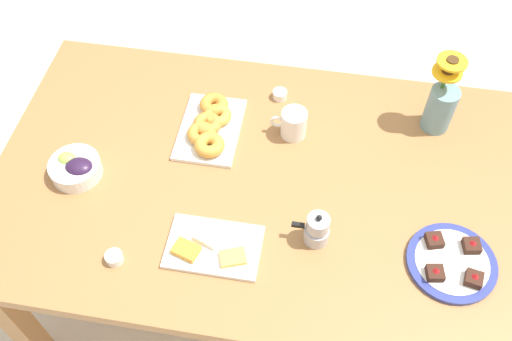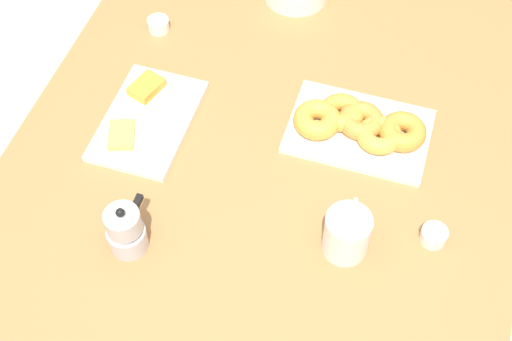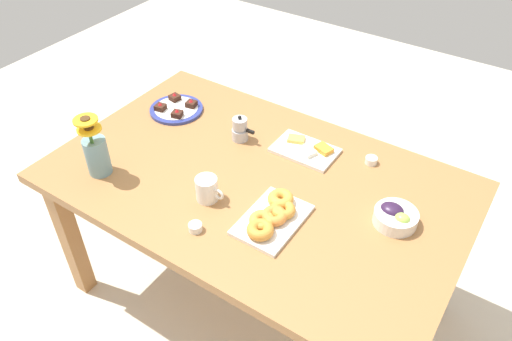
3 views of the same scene
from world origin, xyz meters
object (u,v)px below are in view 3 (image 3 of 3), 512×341
(moka_pot, at_px, (240,130))
(grape_bowl, at_px, (395,216))
(cheese_platter, at_px, (306,149))
(coffee_mug, at_px, (207,189))
(jam_cup_honey, at_px, (371,160))
(dining_table, at_px, (256,194))
(jam_cup_berry, at_px, (195,227))
(croissant_platter, at_px, (272,216))
(dessert_plate, at_px, (176,109))
(flower_vase, at_px, (96,153))

(moka_pot, bearing_deg, grape_bowl, -8.22)
(cheese_platter, bearing_deg, coffee_mug, -110.08)
(jam_cup_honey, bearing_deg, dining_table, -134.94)
(grape_bowl, relative_size, jam_cup_berry, 3.21)
(croissant_platter, distance_m, moka_pot, 0.50)
(coffee_mug, height_order, grape_bowl, coffee_mug)
(coffee_mug, distance_m, dessert_plate, 0.62)
(jam_cup_honey, height_order, jam_cup_berry, same)
(flower_vase, distance_m, moka_pot, 0.59)
(jam_cup_berry, bearing_deg, croissant_platter, 42.75)
(dining_table, relative_size, flower_vase, 5.96)
(jam_cup_honey, xyz_separation_m, jam_cup_berry, (-0.36, -0.68, 0.00))
(grape_bowl, relative_size, moka_pot, 1.29)
(jam_cup_honey, xyz_separation_m, dessert_plate, (-0.90, -0.14, -0.00))
(cheese_platter, height_order, moka_pot, moka_pot)
(dining_table, bearing_deg, flower_vase, -150.07)
(dessert_plate, xyz_separation_m, flower_vase, (0.04, -0.50, 0.08))
(coffee_mug, distance_m, jam_cup_berry, 0.17)
(jam_cup_honey, bearing_deg, moka_pot, -163.56)
(dining_table, height_order, flower_vase, flower_vase)
(grape_bowl, relative_size, cheese_platter, 0.59)
(cheese_platter, xyz_separation_m, flower_vase, (-0.61, -0.56, 0.08))
(dining_table, height_order, cheese_platter, cheese_platter)
(croissant_platter, bearing_deg, jam_cup_berry, -137.25)
(dessert_plate, bearing_deg, grape_bowl, -6.36)
(dining_table, distance_m, dessert_plate, 0.61)
(cheese_platter, relative_size, croissant_platter, 0.93)
(dessert_plate, bearing_deg, cheese_platter, 5.48)
(coffee_mug, distance_m, grape_bowl, 0.68)
(jam_cup_honey, distance_m, flower_vase, 1.08)
(croissant_platter, xyz_separation_m, moka_pot, (-0.37, 0.34, 0.02))
(coffee_mug, relative_size, moka_pot, 0.98)
(dining_table, distance_m, flower_vase, 0.64)
(dining_table, xyz_separation_m, jam_cup_berry, (-0.02, -0.34, 0.10))
(dessert_plate, height_order, flower_vase, flower_vase)
(cheese_platter, bearing_deg, flower_vase, -137.31)
(jam_cup_honey, bearing_deg, coffee_mug, -128.45)
(grape_bowl, bearing_deg, moka_pot, 171.78)
(cheese_platter, relative_size, flower_vase, 0.97)
(grape_bowl, height_order, croissant_platter, grape_bowl)
(grape_bowl, bearing_deg, jam_cup_honey, 127.51)
(dining_table, distance_m, cheese_platter, 0.29)
(jam_cup_honey, distance_m, dessert_plate, 0.92)
(coffee_mug, distance_m, jam_cup_honey, 0.68)
(grape_bowl, height_order, cheese_platter, grape_bowl)
(jam_cup_berry, bearing_deg, flower_vase, 175.72)
(grape_bowl, bearing_deg, jam_cup_berry, -143.41)
(grape_bowl, xyz_separation_m, dessert_plate, (-1.11, 0.12, -0.02))
(coffee_mug, height_order, jam_cup_berry, coffee_mug)
(dining_table, height_order, croissant_platter, croissant_platter)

